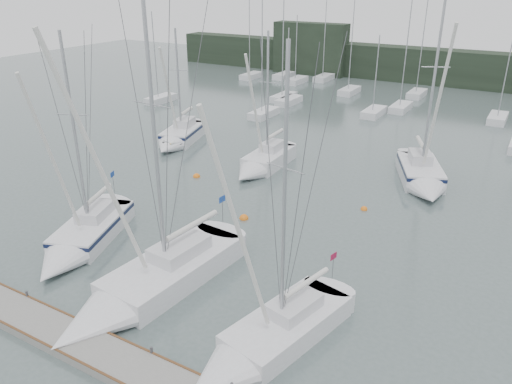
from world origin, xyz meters
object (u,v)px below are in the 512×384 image
sailboat_mid_a (178,138)px  buoy_b (364,209)px  sailboat_near_center (138,292)px  sailboat_mid_d (423,178)px  sailboat_near_left (79,241)px  buoy_c (197,177)px  sailboat_near_right (259,347)px  sailboat_mid_b (261,164)px  buoy_a (244,219)px

sailboat_mid_a → buoy_b: bearing=-29.7°
sailboat_near_center → sailboat_mid_d: 23.72m
sailboat_near_left → buoy_c: sailboat_near_left is taller
sailboat_near_center → sailboat_near_right: 7.09m
sailboat_near_left → sailboat_mid_b: sailboat_near_left is taller
sailboat_near_right → buoy_c: bearing=146.7°
sailboat_near_left → sailboat_mid_a: sailboat_near_left is taller
buoy_c → sailboat_mid_b: bearing=44.9°
sailboat_near_right → sailboat_mid_a: bearing=148.1°
buoy_a → buoy_b: 8.43m
buoy_c → buoy_b: bearing=3.8°
sailboat_near_left → sailboat_mid_a: size_ratio=1.16×
sailboat_near_center → sailboat_mid_a: (-14.02, 20.86, 0.07)m
sailboat_mid_b → buoy_c: size_ratio=20.49×
sailboat_mid_a → sailboat_mid_b: 10.53m
sailboat_mid_b → buoy_b: bearing=-18.1°
sailboat_near_right → sailboat_mid_a: (-21.11, 21.22, 0.14)m
sailboat_mid_a → sailboat_mid_d: (22.73, 1.20, 0.04)m
sailboat_near_center → sailboat_mid_a: 25.14m
sailboat_mid_b → sailboat_mid_a: bearing=166.9°
buoy_a → sailboat_near_center: bearing=-88.4°
sailboat_mid_a → buoy_a: (13.73, -10.35, -0.64)m
sailboat_near_left → sailboat_mid_b: (2.82, 16.68, 0.01)m
sailboat_near_center → sailboat_near_right: bearing=2.0°
sailboat_near_center → buoy_b: sailboat_near_center is taller
sailboat_near_right → sailboat_mid_d: 22.49m
buoy_a → buoy_c: bearing=148.1°
sailboat_near_center → buoy_a: size_ratio=26.51×
sailboat_near_left → buoy_a: (6.23, 8.39, -0.57)m
sailboat_near_left → sailboat_mid_d: sailboat_mid_d is taller
sailboat_near_center → sailboat_mid_d: sailboat_near_center is taller
sailboat_near_left → buoy_b: 18.76m
sailboat_near_right → buoy_c: (-14.59, 15.37, -0.50)m
sailboat_mid_b → sailboat_mid_d: 12.83m
sailboat_near_left → buoy_a: sailboat_near_left is taller
sailboat_mid_a → sailboat_near_right: bearing=-61.1°
sailboat_near_center → buoy_b: bearing=73.6°
buoy_b → sailboat_near_center: bearing=-111.3°
sailboat_near_right → buoy_b: size_ratio=28.91×
buoy_b → buoy_c: 13.73m
buoy_c → buoy_a: bearing=-31.9°
sailboat_mid_d → buoy_b: sailboat_mid_d is taller
sailboat_near_center → sailboat_near_right: sailboat_near_center is taller
sailboat_mid_d → buoy_c: size_ratio=25.64×
sailboat_near_right → buoy_a: size_ratio=22.51×
sailboat_mid_a → sailboat_mid_b: sailboat_mid_b is taller
sailboat_near_center → buoy_a: bearing=96.5°
sailboat_near_right → sailboat_mid_b: size_ratio=1.17×
buoy_c → sailboat_near_right: bearing=-46.5°
sailboat_mid_d → sailboat_near_center: bearing=-134.3°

